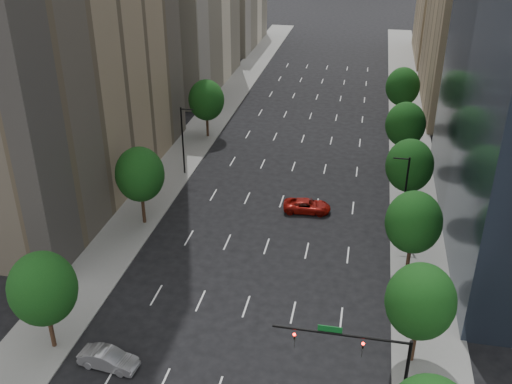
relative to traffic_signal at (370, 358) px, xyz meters
The scene contains 18 objects.
sidewalk_left 40.05m from the traffic_signal, 130.94° to the left, with size 6.00×200.00×0.15m, color slate.
sidewalk_right 30.84m from the traffic_signal, 80.59° to the left, with size 6.00×200.00×0.15m, color slate.
filler_left 111.86m from the traffic_signal, 108.53° to the left, with size 14.00×26.00×18.00m, color beige.
parking_tan_right 72.16m from the traffic_signal, 78.32° to the left, with size 14.00×30.00×30.00m, color #8C7759.
filler_right 104.05m from the traffic_signal, 82.00° to the left, with size 14.00×26.00×16.00m, color #8C7759.
tree_right_1 6.96m from the traffic_signal, 59.96° to the left, with size 5.20×5.20×8.75m.
tree_right_2 18.34m from the traffic_signal, 79.09° to the left, with size 5.20×5.20×8.61m.
tree_right_3 30.21m from the traffic_signal, 83.40° to the left, with size 5.20×5.20×8.89m.
tree_right_4 44.14m from the traffic_signal, 85.49° to the left, with size 5.20×5.20×8.46m.
tree_right_5 60.11m from the traffic_signal, 86.69° to the left, with size 5.20×5.20×8.75m.
tree_left_0 24.62m from the traffic_signal, behind, with size 5.20×5.20×8.75m.
tree_left_1 32.96m from the traffic_signal, 138.11° to the left, with size 5.20×5.20×8.97m.
tree_left_2 53.91m from the traffic_signal, 117.07° to the left, with size 5.20×5.20×8.68m.
streetlight_rn 25.17m from the traffic_signal, 83.37° to the left, with size 1.70×0.20×9.00m.
streetlight_ln 42.42m from the traffic_signal, 124.40° to the left, with size 1.70×0.20×9.00m.
traffic_signal is the anchor object (origin of this frame).
car_silver 19.82m from the traffic_signal, behind, with size 1.62×4.66×1.53m, color gray.
car_red_far 29.40m from the traffic_signal, 104.62° to the left, with size 2.46×5.34×1.49m, color maroon.
Camera 1 is at (8.87, -0.06, 32.53)m, focal length 40.97 mm.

